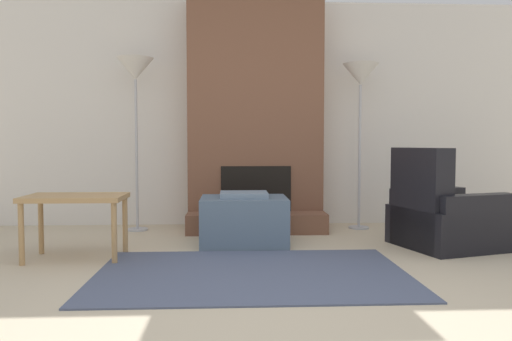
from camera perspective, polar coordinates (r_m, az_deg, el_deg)
ground_plane at (r=2.86m, az=2.84°, el=-16.50°), size 24.00×24.00×0.00m
wall_back at (r=5.91m, az=-0.22°, el=6.48°), size 6.86×0.06×2.60m
fireplace at (r=5.64m, az=-0.10°, el=5.88°), size 1.49×0.76×2.60m
ottoman at (r=4.72m, az=-1.39°, el=-5.69°), size 0.81×0.61×0.50m
armchair at (r=4.91m, az=20.61°, el=-5.14°), size 1.06×1.01×0.92m
side_table at (r=4.38m, az=-19.94°, el=-3.60°), size 0.80×0.48×0.53m
floor_lamp_left at (r=5.63m, az=-13.61°, el=10.45°), size 0.39×0.39×1.88m
floor_lamp_right at (r=5.71m, az=11.85°, el=9.96°), size 0.39×0.39×1.83m
area_rug at (r=3.72m, az=-0.50°, el=-11.69°), size 2.27×1.48×0.01m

